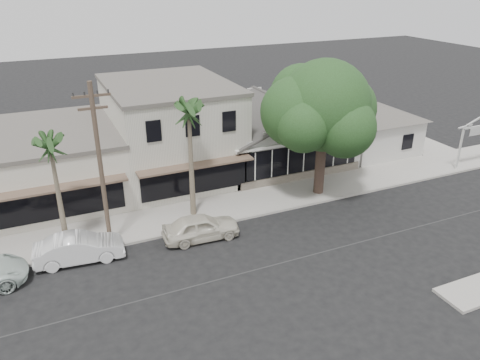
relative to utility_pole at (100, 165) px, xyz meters
name	(u,v)px	position (x,y,z in m)	size (l,w,h in m)	color
ground	(303,257)	(9.00, -5.20, -4.79)	(140.00, 140.00, 0.00)	black
sidewalk_north	(124,228)	(1.00, 1.55, -4.71)	(90.00, 3.50, 0.15)	#9E9991
corner_shop	(277,130)	(14.00, 7.27, -2.17)	(10.40, 8.60, 5.10)	silver
side_cottage	(370,134)	(22.20, 6.30, -3.29)	(6.00, 6.00, 3.00)	silver
row_building_near	(171,131)	(6.00, 8.30, -1.54)	(8.00, 10.00, 6.50)	beige
row_building_midnear	(38,166)	(-3.00, 8.30, -2.69)	(10.00, 10.00, 4.20)	silver
utility_pole	(100,165)	(0.00, 0.00, 0.00)	(1.80, 0.24, 9.00)	brown
car_0	(201,227)	(4.77, -1.24, -4.06)	(1.71, 4.26, 1.45)	silver
car_1	(79,248)	(-1.66, -0.73, -4.06)	(1.55, 4.44, 1.46)	white
shade_tree	(321,107)	(13.80, 1.24, 1.10)	(8.07, 7.29, 8.95)	#47362B
palm_east	(189,112)	(5.23, 1.48, 1.74)	(2.95, 2.95, 7.63)	#726651
palm_mid	(50,147)	(-2.17, 0.47, 1.13)	(2.32, 2.32, 6.91)	#726651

